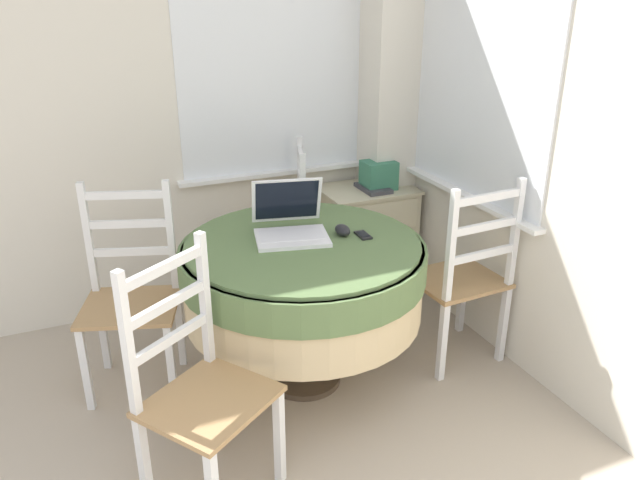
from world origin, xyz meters
name	(u,v)px	position (x,y,z in m)	size (l,w,h in m)	color
corner_room_shell	(354,127)	(1.25, 2.03, 1.28)	(4.38, 5.05, 2.55)	silver
round_dining_table	(303,274)	(1.06, 2.14, 0.58)	(1.13, 1.13, 0.75)	#4C3D2D
laptop	(290,224)	(1.04, 2.24, 0.80)	(0.40, 0.40, 0.25)	white
computer_mouse	(343,230)	(1.26, 2.14, 0.77)	(0.06, 0.10, 0.05)	black
cell_phone	(363,235)	(1.34, 2.10, 0.75)	(0.05, 0.10, 0.01)	black
dining_chair_near_back_window	(282,234)	(1.23, 2.93, 0.46)	(0.51, 0.54, 0.99)	#A87F51
dining_chair_near_right_window	(463,278)	(1.87, 2.01, 0.46)	(0.46, 0.41, 0.99)	#A87F51
dining_chair_camera_near	(199,391)	(0.44, 1.63, 0.46)	(0.58, 0.56, 0.99)	#A87F51
dining_chair_left_flank	(131,297)	(0.31, 2.47, 0.46)	(0.53, 0.50, 0.99)	#A87F51
corner_cabinet	(366,238)	(1.81, 2.95, 0.33)	(0.57, 0.42, 0.66)	beige
storage_box	(379,175)	(1.87, 2.92, 0.75)	(0.19, 0.16, 0.17)	#387A5B
book_on_cabinet	(373,188)	(1.83, 2.91, 0.67)	(0.15, 0.23, 0.02)	#3F3F44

